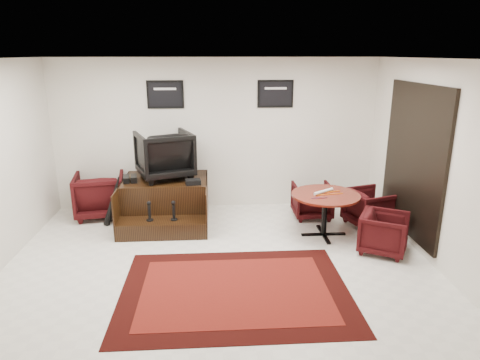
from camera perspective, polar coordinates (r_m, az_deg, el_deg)
The scene contains 16 objects.
ground at distance 6.12m, azimuth -2.76°, elevation -11.38°, with size 6.00×6.00×0.00m, color silver.
room_shell at distance 5.65m, azimuth 1.12°, elevation 5.54°, with size 6.02×5.02×2.81m.
area_rug at distance 5.55m, azimuth -0.66°, elevation -14.47°, with size 2.85×2.14×0.01m.
shine_podium at distance 7.64m, azimuth -9.85°, elevation -2.93°, with size 1.47×1.51×0.76m.
shine_chair at distance 7.54m, azimuth -10.06°, elevation 3.65°, with size 0.89×0.83×0.91m, color black.
shoes_pair at distance 7.53m, azimuth -14.44°, elevation 0.15°, with size 0.27×0.31×0.10m.
polish_kit at distance 7.19m, azimuth -6.26°, elevation -0.26°, with size 0.24×0.17×0.08m, color black.
umbrella_black at distance 7.61m, azimuth -16.62°, elevation -2.64°, with size 0.34×0.13×0.90m, color black, non-canonical shape.
umbrella_hooked at distance 7.82m, azimuth -15.93°, elevation -2.41°, with size 0.30×0.11×0.81m, color black, non-canonical shape.
armchair_side at distance 8.15m, azimuth -18.19°, elevation -1.62°, with size 0.85×0.80×0.87m, color black.
meeting_table at distance 6.97m, azimuth 11.32°, elevation -2.54°, with size 1.09×1.09×0.71m.
table_chair_back at distance 7.83m, azimuth 9.58°, elevation -2.49°, with size 0.66×0.62×0.68m, color black.
table_chair_window at distance 7.66m, azimuth 16.91°, elevation -3.33°, with size 0.69×0.65×0.71m, color black.
table_chair_corner at distance 6.72m, azimuth 18.67°, elevation -6.47°, with size 0.65×0.61×0.67m, color black.
paper_roll at distance 6.99m, azimuth 11.09°, elevation -1.50°, with size 0.05×0.05×0.42m, color silver.
table_clutter at distance 6.94m, azimuth 11.55°, elevation -1.83°, with size 0.57×0.37×0.01m.
Camera 1 is at (-0.06, -5.41, 2.87)m, focal length 32.00 mm.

